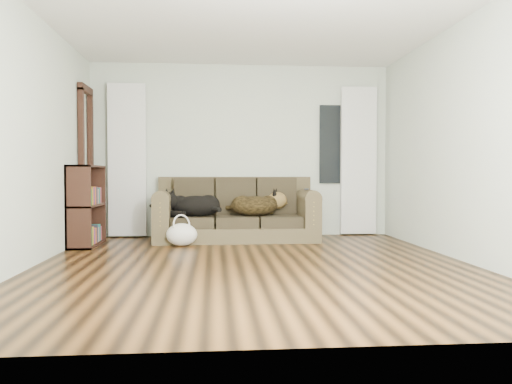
{
  "coord_description": "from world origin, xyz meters",
  "views": [
    {
      "loc": [
        -0.41,
        -5.1,
        0.93
      ],
      "look_at": [
        0.15,
        1.6,
        0.7
      ],
      "focal_mm": 35.0,
      "sensor_mm": 36.0,
      "label": 1
    }
  ],
  "objects": [
    {
      "name": "tote_bag",
      "position": [
        -0.84,
        1.45,
        0.16
      ],
      "size": [
        0.49,
        0.44,
        0.29
      ],
      "primitive_type": "ellipsoid",
      "rotation": [
        0.0,
        0.0,
        0.39
      ],
      "color": "silver",
      "rests_on": "floor"
    },
    {
      "name": "window_pane",
      "position": [
        1.45,
        2.47,
        1.4
      ],
      "size": [
        0.5,
        0.03,
        1.2
      ],
      "primitive_type": "cube",
      "color": "black",
      "rests_on": "wall_back"
    },
    {
      "name": "bookshelf",
      "position": [
        -2.09,
        1.59,
        0.5
      ],
      "size": [
        0.39,
        0.87,
        1.06
      ],
      "primitive_type": "cube",
      "rotation": [
        0.0,
        0.0,
        -0.09
      ],
      "color": "black",
      "rests_on": "floor"
    },
    {
      "name": "wall_back",
      "position": [
        0.0,
        2.5,
        1.3
      ],
      "size": [
        4.5,
        0.04,
        2.6
      ],
      "primitive_type": "cube",
      "color": "beige",
      "rests_on": "ground"
    },
    {
      "name": "sofa",
      "position": [
        -0.1,
        1.98,
        0.45
      ],
      "size": [
        2.27,
        0.98,
        0.93
      ],
      "primitive_type": "cube",
      "color": "brown",
      "rests_on": "floor"
    },
    {
      "name": "wall_right",
      "position": [
        2.25,
        0.0,
        1.3
      ],
      "size": [
        0.04,
        5.0,
        2.6
      ],
      "primitive_type": "cube",
      "color": "beige",
      "rests_on": "ground"
    },
    {
      "name": "tv_remote",
      "position": [
        0.88,
        1.81,
        0.73
      ],
      "size": [
        0.1,
        0.2,
        0.02
      ],
      "primitive_type": "cube",
      "rotation": [
        0.0,
        0.0,
        -0.27
      ],
      "color": "black",
      "rests_on": "sofa"
    },
    {
      "name": "dog_black_lab",
      "position": [
        -0.72,
        1.93,
        0.48
      ],
      "size": [
        0.8,
        0.64,
        0.3
      ],
      "primitive_type": "ellipsoid",
      "rotation": [
        0.0,
        0.0,
        -0.23
      ],
      "color": "black",
      "rests_on": "sofa"
    },
    {
      "name": "curtain_left",
      "position": [
        -1.7,
        2.42,
        1.15
      ],
      "size": [
        0.55,
        0.08,
        2.25
      ],
      "primitive_type": "cube",
      "color": "white",
      "rests_on": "ground"
    },
    {
      "name": "ceiling",
      "position": [
        0.0,
        0.0,
        2.6
      ],
      "size": [
        5.0,
        5.0,
        0.0
      ],
      "primitive_type": "plane",
      "color": "white",
      "rests_on": "ground"
    },
    {
      "name": "floor",
      "position": [
        0.0,
        0.0,
        0.0
      ],
      "size": [
        5.0,
        5.0,
        0.0
      ],
      "primitive_type": "plane",
      "color": "black",
      "rests_on": "ground"
    },
    {
      "name": "curtain_right",
      "position": [
        1.8,
        2.42,
        1.15
      ],
      "size": [
        0.55,
        0.08,
        2.25
      ],
      "primitive_type": "cube",
      "color": "white",
      "rests_on": "ground"
    },
    {
      "name": "dog_shepherd",
      "position": [
        0.19,
        1.95,
        0.49
      ],
      "size": [
        0.72,
        0.52,
        0.31
      ],
      "primitive_type": "ellipsoid",
      "rotation": [
        0.0,
        0.0,
        3.17
      ],
      "color": "black",
      "rests_on": "sofa"
    },
    {
      "name": "wall_left",
      "position": [
        -2.25,
        0.0,
        1.3
      ],
      "size": [
        0.04,
        5.0,
        2.6
      ],
      "primitive_type": "cube",
      "color": "beige",
      "rests_on": "ground"
    },
    {
      "name": "door_casing",
      "position": [
        -2.2,
        2.05,
        1.05
      ],
      "size": [
        0.07,
        0.6,
        2.1
      ],
      "primitive_type": "cube",
      "color": "black",
      "rests_on": "ground"
    }
  ]
}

